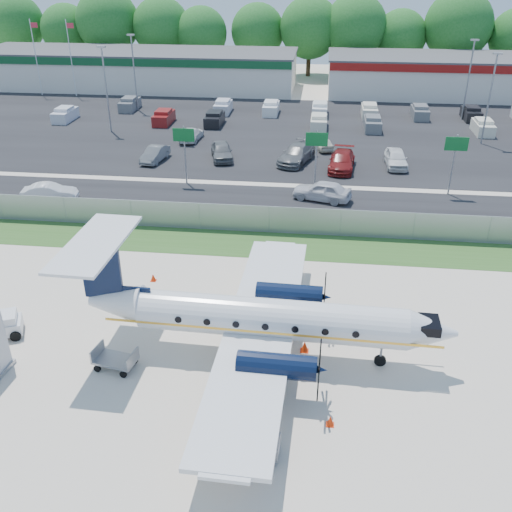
# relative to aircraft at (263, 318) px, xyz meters

# --- Properties ---
(ground) EXTENTS (170.00, 170.00, 0.00)m
(ground) POSITION_rel_aircraft_xyz_m (-1.01, 0.02, -2.19)
(ground) COLOR beige
(ground) RESTS_ON ground
(grass_verge) EXTENTS (170.00, 4.00, 0.02)m
(grass_verge) POSITION_rel_aircraft_xyz_m (-1.01, 12.02, -2.18)
(grass_verge) COLOR #2D561E
(grass_verge) RESTS_ON ground
(access_road) EXTENTS (170.00, 8.00, 0.02)m
(access_road) POSITION_rel_aircraft_xyz_m (-1.01, 19.02, -2.18)
(access_road) COLOR black
(access_road) RESTS_ON ground
(parking_lot) EXTENTS (170.00, 32.00, 0.02)m
(parking_lot) POSITION_rel_aircraft_xyz_m (-1.01, 40.02, -2.18)
(parking_lot) COLOR black
(parking_lot) RESTS_ON ground
(perimeter_fence) EXTENTS (120.00, 0.06, 1.99)m
(perimeter_fence) POSITION_rel_aircraft_xyz_m (-1.01, 14.02, -1.19)
(perimeter_fence) COLOR gray
(perimeter_fence) RESTS_ON ground
(building_west) EXTENTS (46.40, 12.40, 5.24)m
(building_west) POSITION_rel_aircraft_xyz_m (-25.01, 62.00, 0.44)
(building_west) COLOR silver
(building_west) RESTS_ON ground
(building_east) EXTENTS (44.40, 12.40, 5.24)m
(building_east) POSITION_rel_aircraft_xyz_m (24.99, 62.00, 0.44)
(building_east) COLOR silver
(building_east) RESTS_ON ground
(sign_left) EXTENTS (1.80, 0.26, 5.00)m
(sign_left) POSITION_rel_aircraft_xyz_m (-9.01, 22.93, 1.42)
(sign_left) COLOR gray
(sign_left) RESTS_ON ground
(sign_mid) EXTENTS (1.80, 0.26, 5.00)m
(sign_mid) POSITION_rel_aircraft_xyz_m (1.99, 22.93, 1.42)
(sign_mid) COLOR gray
(sign_mid) RESTS_ON ground
(sign_right) EXTENTS (1.80, 0.26, 5.00)m
(sign_right) POSITION_rel_aircraft_xyz_m (12.99, 22.93, 1.42)
(sign_right) COLOR gray
(sign_right) RESTS_ON ground
(flagpole_west) EXTENTS (1.06, 0.12, 10.00)m
(flagpole_west) POSITION_rel_aircraft_xyz_m (-36.93, 55.02, 3.45)
(flagpole_west) COLOR silver
(flagpole_west) RESTS_ON ground
(flagpole_east) EXTENTS (1.06, 0.12, 10.00)m
(flagpole_east) POSITION_rel_aircraft_xyz_m (-31.93, 55.02, 3.45)
(flagpole_east) COLOR silver
(flagpole_east) RESTS_ON ground
(light_pole_nw) EXTENTS (0.90, 0.35, 9.09)m
(light_pole_nw) POSITION_rel_aircraft_xyz_m (-21.01, 38.02, 3.04)
(light_pole_nw) COLOR gray
(light_pole_nw) RESTS_ON ground
(light_pole_ne) EXTENTS (0.90, 0.35, 9.09)m
(light_pole_ne) POSITION_rel_aircraft_xyz_m (18.99, 38.02, 3.04)
(light_pole_ne) COLOR gray
(light_pole_ne) RESTS_ON ground
(light_pole_sw) EXTENTS (0.90, 0.35, 9.09)m
(light_pole_sw) POSITION_rel_aircraft_xyz_m (-21.01, 48.02, 3.04)
(light_pole_sw) COLOR gray
(light_pole_sw) RESTS_ON ground
(light_pole_se) EXTENTS (0.90, 0.35, 9.09)m
(light_pole_se) POSITION_rel_aircraft_xyz_m (18.99, 48.02, 3.04)
(light_pole_se) COLOR gray
(light_pole_se) RESTS_ON ground
(tree_line) EXTENTS (112.00, 6.00, 14.00)m
(tree_line) POSITION_rel_aircraft_xyz_m (-1.01, 74.02, -2.19)
(tree_line) COLOR #1C5F1C
(tree_line) RESTS_ON ground
(aircraft) EXTENTS (18.24, 18.01, 5.67)m
(aircraft) POSITION_rel_aircraft_xyz_m (0.00, 0.00, 0.00)
(aircraft) COLOR silver
(aircraft) RESTS_ON ground
(pushback_tug) EXTENTS (2.67, 2.37, 1.24)m
(pushback_tug) POSITION_rel_aircraft_xyz_m (-13.61, 0.08, -1.60)
(pushback_tug) COLOR silver
(pushback_tug) RESTS_ON ground
(baggage_cart_near) EXTENTS (2.16, 1.53, 1.03)m
(baggage_cart_near) POSITION_rel_aircraft_xyz_m (-6.85, -1.78, -1.71)
(baggage_cart_near) COLOR gray
(baggage_cart_near) RESTS_ON ground
(baggage_cart_far) EXTENTS (1.78, 1.13, 0.91)m
(baggage_cart_far) POSITION_rel_aircraft_xyz_m (0.49, -6.42, -1.77)
(baggage_cart_far) COLOR gray
(baggage_cart_far) RESTS_ON ground
(cone_nose) EXTENTS (0.41, 0.41, 0.59)m
(cone_nose) POSITION_rel_aircraft_xyz_m (2.06, 0.54, -1.91)
(cone_nose) COLOR red
(cone_nose) RESTS_ON ground
(cone_port_wing) EXTENTS (0.34, 0.34, 0.49)m
(cone_port_wing) POSITION_rel_aircraft_xyz_m (3.33, -4.40, -1.96)
(cone_port_wing) COLOR red
(cone_port_wing) RESTS_ON ground
(cone_starboard_wing) EXTENTS (0.34, 0.34, 0.49)m
(cone_starboard_wing) POSITION_rel_aircraft_xyz_m (-7.33, 6.44, -1.96)
(cone_starboard_wing) COLOR red
(cone_starboard_wing) RESTS_ON ground
(road_car_west) EXTENTS (4.48, 2.29, 1.41)m
(road_car_west) POSITION_rel_aircraft_xyz_m (-18.99, 17.87, -2.19)
(road_car_west) COLOR silver
(road_car_west) RESTS_ON ground
(road_car_mid) EXTENTS (5.00, 3.03, 1.59)m
(road_car_mid) POSITION_rel_aircraft_xyz_m (2.63, 20.57, -2.19)
(road_car_mid) COLOR silver
(road_car_mid) RESTS_ON ground
(parked_car_a) EXTENTS (2.07, 4.36, 1.38)m
(parked_car_a) POSITION_rel_aircraft_xyz_m (-13.33, 28.55, -2.19)
(parked_car_a) COLOR #595B5E
(parked_car_a) RESTS_ON ground
(parked_car_b) EXTENTS (3.03, 5.06, 1.61)m
(parked_car_b) POSITION_rel_aircraft_xyz_m (-7.09, 29.87, -2.19)
(parked_car_b) COLOR #595B5E
(parked_car_b) RESTS_ON ground
(parked_car_c) EXTENTS (3.90, 6.14, 1.66)m
(parked_car_c) POSITION_rel_aircraft_xyz_m (0.10, 29.72, -2.19)
(parked_car_c) COLOR #595B5E
(parked_car_c) RESTS_ON ground
(parked_car_d) EXTENTS (2.72, 5.62, 1.57)m
(parked_car_d) POSITION_rel_aircraft_xyz_m (4.34, 28.27, -2.19)
(parked_car_d) COLOR maroon
(parked_car_d) RESTS_ON ground
(parked_car_e) EXTENTS (1.98, 4.71, 1.59)m
(parked_car_e) POSITION_rel_aircraft_xyz_m (9.35, 29.61, -2.19)
(parked_car_e) COLOR silver
(parked_car_e) RESTS_ON ground
(parked_car_f) EXTENTS (2.12, 4.68, 1.33)m
(parked_car_f) POSITION_rel_aircraft_xyz_m (-11.40, 35.77, -2.19)
(parked_car_f) COLOR silver
(parked_car_f) RESTS_ON ground
(parked_car_g) EXTENTS (2.65, 4.09, 1.29)m
(parked_car_g) POSITION_rel_aircraft_xyz_m (2.50, 34.20, -2.19)
(parked_car_g) COLOR beige
(parked_car_g) RESTS_ON ground
(far_parking_rows) EXTENTS (56.00, 10.00, 1.60)m
(far_parking_rows) POSITION_rel_aircraft_xyz_m (-1.01, 45.02, -2.19)
(far_parking_rows) COLOR gray
(far_parking_rows) RESTS_ON ground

